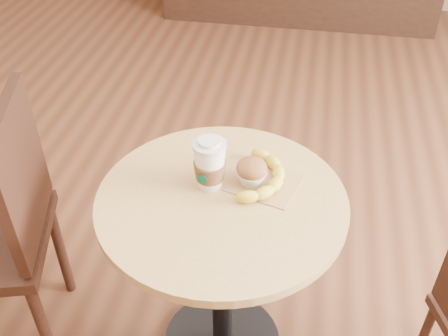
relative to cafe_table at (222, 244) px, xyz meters
name	(u,v)px	position (x,y,z in m)	size (l,w,h in m)	color
cafe_table	(222,244)	(0.00, 0.00, 0.00)	(0.75, 0.75, 0.75)	black
kraft_bag	(258,181)	(0.10, 0.10, 0.20)	(0.24, 0.18, 0.00)	#AC8053
coffee_cup	(210,166)	(-0.04, 0.05, 0.27)	(0.10, 0.10, 0.17)	white
muffin	(252,172)	(0.08, 0.08, 0.25)	(0.10, 0.10, 0.09)	silver
banana	(265,176)	(0.12, 0.10, 0.22)	(0.15, 0.28, 0.04)	yellow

